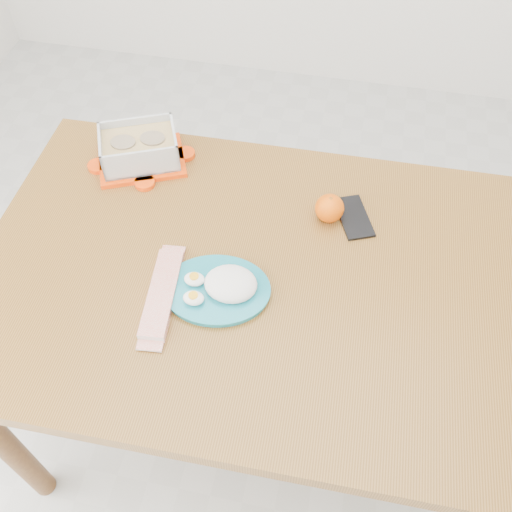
% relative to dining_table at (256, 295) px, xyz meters
% --- Properties ---
extents(ground, '(3.50, 3.50, 0.00)m').
position_rel_dining_table_xyz_m(ground, '(0.02, 0.09, -0.66)').
color(ground, '#B7B7B2').
rests_on(ground, ground).
extents(dining_table, '(1.28, 0.86, 0.75)m').
position_rel_dining_table_xyz_m(dining_table, '(0.00, 0.00, 0.00)').
color(dining_table, brown).
rests_on(dining_table, ground).
extents(food_container, '(0.26, 0.24, 0.09)m').
position_rel_dining_table_xyz_m(food_container, '(-0.36, 0.29, 0.14)').
color(food_container, '#FF4307').
rests_on(food_container, dining_table).
extents(orange_fruit, '(0.07, 0.07, 0.07)m').
position_rel_dining_table_xyz_m(orange_fruit, '(0.14, 0.19, 0.13)').
color(orange_fruit, '#FF6E05').
rests_on(orange_fruit, dining_table).
extents(rice_plate, '(0.26, 0.26, 0.06)m').
position_rel_dining_table_xyz_m(rice_plate, '(-0.06, -0.07, 0.11)').
color(rice_plate, teal).
rests_on(rice_plate, dining_table).
extents(candy_bar, '(0.08, 0.23, 0.02)m').
position_rel_dining_table_xyz_m(candy_bar, '(-0.18, -0.10, 0.10)').
color(candy_bar, red).
rests_on(candy_bar, dining_table).
extents(smartphone, '(0.11, 0.15, 0.01)m').
position_rel_dining_table_xyz_m(smartphone, '(0.20, 0.21, 0.10)').
color(smartphone, black).
rests_on(smartphone, dining_table).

